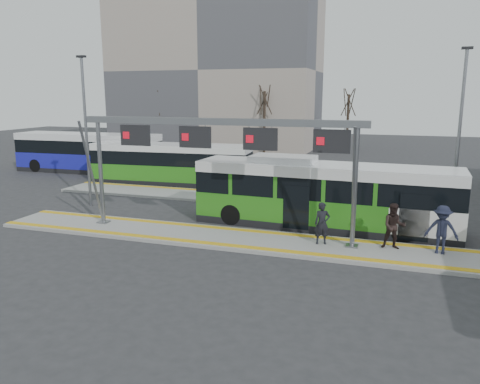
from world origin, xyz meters
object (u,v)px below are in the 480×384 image
Objects in this scene: gantry at (219,143)px; passenger_a at (322,223)px; passenger_b at (394,226)px; passenger_c at (442,230)px; hero_bus at (323,196)px.

gantry reaches higher than passenger_a.
gantry is 5.63m from passenger_a.
gantry is 6.86× the size of passenger_b.
gantry is 9.79m from passenger_c.
hero_bus is at bearing 78.21° from passenger_a.
passenger_c is at bearing 1.69° from gantry.
gantry is 7.30× the size of passenger_a.
hero_bus is 6.61× the size of passenger_b.
passenger_a is 0.91× the size of passenger_c.
hero_bus reaches higher than passenger_b.
hero_bus is 6.42× the size of passenger_c.
gantry is 5.87m from hero_bus.
passenger_c is (1.80, -0.02, 0.03)m from passenger_b.
passenger_a is at bearing 0.45° from gantry.
gantry is 1.04× the size of hero_bus.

